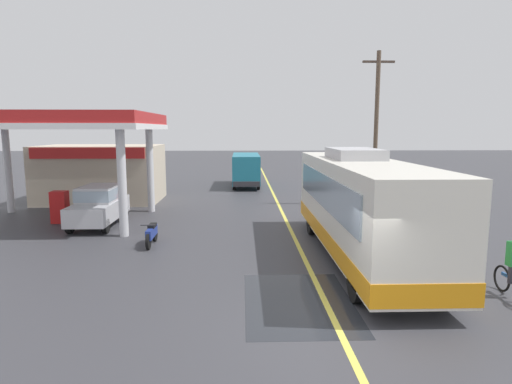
{
  "coord_description": "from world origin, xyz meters",
  "views": [
    {
      "loc": [
        -2.1,
        -8.95,
        4.37
      ],
      "look_at": [
        -1.5,
        10.0,
        1.6
      ],
      "focal_mm": 30.26,
      "sensor_mm": 36.0,
      "label": 1
    }
  ],
  "objects_px": {
    "minibus_opposing_lane": "(246,167)",
    "pedestrian_near_pump": "(117,203)",
    "car_at_pump": "(99,203)",
    "motorcycle_parked_forecourt": "(152,234)",
    "coach_bus_main": "(360,208)"
  },
  "relations": [
    {
      "from": "car_at_pump",
      "to": "minibus_opposing_lane",
      "type": "height_order",
      "value": "minibus_opposing_lane"
    },
    {
      "from": "motorcycle_parked_forecourt",
      "to": "car_at_pump",
      "type": "bearing_deg",
      "value": 131.26
    },
    {
      "from": "minibus_opposing_lane",
      "to": "pedestrian_near_pump",
      "type": "bearing_deg",
      "value": -115.48
    },
    {
      "from": "motorcycle_parked_forecourt",
      "to": "minibus_opposing_lane",
      "type": "bearing_deg",
      "value": 77.65
    },
    {
      "from": "pedestrian_near_pump",
      "to": "coach_bus_main",
      "type": "bearing_deg",
      "value": -30.72
    },
    {
      "from": "coach_bus_main",
      "to": "car_at_pump",
      "type": "relative_size",
      "value": 2.63
    },
    {
      "from": "coach_bus_main",
      "to": "minibus_opposing_lane",
      "type": "relative_size",
      "value": 1.8
    },
    {
      "from": "motorcycle_parked_forecourt",
      "to": "pedestrian_near_pump",
      "type": "distance_m",
      "value": 4.81
    },
    {
      "from": "car_at_pump",
      "to": "pedestrian_near_pump",
      "type": "height_order",
      "value": "car_at_pump"
    },
    {
      "from": "minibus_opposing_lane",
      "to": "pedestrian_near_pump",
      "type": "xyz_separation_m",
      "value": [
        -6.17,
        -12.95,
        -0.54
      ]
    },
    {
      "from": "car_at_pump",
      "to": "pedestrian_near_pump",
      "type": "xyz_separation_m",
      "value": [
        0.65,
        0.6,
        -0.08
      ]
    },
    {
      "from": "minibus_opposing_lane",
      "to": "pedestrian_near_pump",
      "type": "distance_m",
      "value": 14.35
    },
    {
      "from": "car_at_pump",
      "to": "minibus_opposing_lane",
      "type": "relative_size",
      "value": 0.69
    },
    {
      "from": "car_at_pump",
      "to": "pedestrian_near_pump",
      "type": "bearing_deg",
      "value": 42.46
    },
    {
      "from": "coach_bus_main",
      "to": "car_at_pump",
      "type": "height_order",
      "value": "coach_bus_main"
    }
  ]
}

